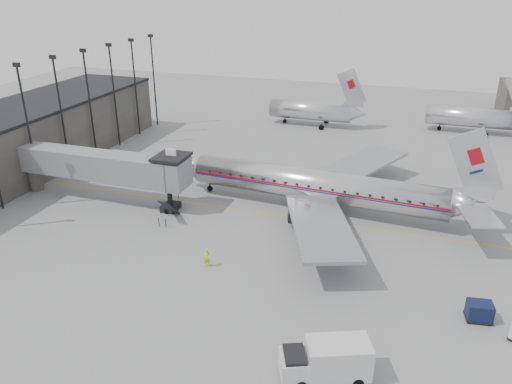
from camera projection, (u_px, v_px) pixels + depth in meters
The scene contains 11 objects.
ground at pixel (237, 237), 50.15m from camera, with size 160.00×160.00×0.00m, color slate.
terminal at pixel (26, 138), 67.01m from camera, with size 12.00×46.00×8.00m, color #3D3A37.
apron_line at pixel (282, 216), 54.51m from camera, with size 0.15×60.00×0.01m, color gold.
jet_bridge at pixel (110, 167), 56.45m from camera, with size 21.00×6.20×7.10m.
floodlight_masts at pixel (76, 105), 66.00m from camera, with size 0.90×42.25×15.25m.
distant_aircraft_near at pixel (311, 110), 86.10m from camera, with size 16.39×3.20×10.26m.
distant_aircraft_mid at pixel (471, 117), 82.12m from camera, with size 16.39×3.20×10.26m.
airliner at pixel (322, 186), 54.88m from camera, with size 35.54×32.86×11.24m.
service_van at pixel (326, 360), 32.17m from camera, with size 6.20×4.25×2.73m.
baggage_cart_navy at pixel (479, 311), 37.83m from camera, with size 2.12×1.74×1.52m.
ramp_worker at pixel (207, 258), 44.78m from camera, with size 0.65×0.43×1.78m, color #C6EA1B.
Camera 1 is at (15.60, -41.31, 24.27)m, focal length 35.00 mm.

